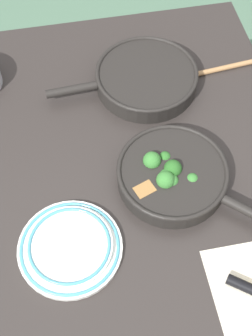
% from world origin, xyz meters
% --- Properties ---
extents(ground_plane, '(14.00, 14.00, 0.00)m').
position_xyz_m(ground_plane, '(0.00, 0.00, 0.00)').
color(ground_plane, '#51755B').
extents(dining_table_red, '(1.18, 0.94, 0.75)m').
position_xyz_m(dining_table_red, '(0.00, 0.00, 0.67)').
color(dining_table_red, '#2D2826').
rests_on(dining_table_red, ground_plane).
extents(skillet_broccoli, '(0.33, 0.35, 0.07)m').
position_xyz_m(skillet_broccoli, '(0.05, 0.11, 0.78)').
color(skillet_broccoli, black).
rests_on(skillet_broccoli, dining_table_red).
extents(skillet_eggs, '(0.29, 0.44, 0.06)m').
position_xyz_m(skillet_eggs, '(-0.28, 0.11, 0.78)').
color(skillet_eggs, black).
rests_on(skillet_eggs, dining_table_red).
extents(wooden_spoon, '(0.06, 0.34, 0.02)m').
position_xyz_m(wooden_spoon, '(-0.29, 0.26, 0.76)').
color(wooden_spoon, '#A87A4C').
rests_on(wooden_spoon, dining_table_red).
extents(dinner_plate_stack, '(0.24, 0.24, 0.03)m').
position_xyz_m(dinner_plate_stack, '(0.18, -0.17, 0.76)').
color(dinner_plate_stack, silver).
rests_on(dinner_plate_stack, dining_table_red).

